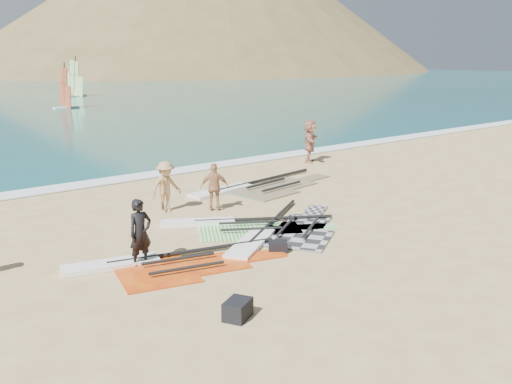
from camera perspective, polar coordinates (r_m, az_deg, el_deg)
ground at (r=14.06m, az=7.41°, el=-7.55°), size 300.00×300.00×0.00m
surf_line at (r=23.88m, az=-14.33°, el=1.03°), size 300.00×1.20×0.04m
headland_main at (r=168.18m, az=-4.68°, el=11.97°), size 143.00×143.00×45.00m
headland_minor at (r=197.50m, az=2.26°, el=12.26°), size 70.00×70.00×28.00m
rig_grey at (r=16.39m, az=2.37°, el=-4.13°), size 5.67×4.21×0.20m
rig_green at (r=17.08m, az=-2.26°, el=-3.40°), size 4.74×3.88×0.20m
rig_orange at (r=21.86m, az=-0.05°, el=0.45°), size 6.57×2.94×0.21m
rig_red at (r=14.22m, az=-9.59°, el=-7.17°), size 5.45×2.80×0.20m
gear_bag_near at (r=11.41m, az=-1.85°, el=-11.65°), size 0.72×0.65×0.37m
gear_bag_far at (r=15.00m, az=2.21°, el=-5.46°), size 0.59×0.57×0.29m
person_wetsuit at (r=14.06m, az=-11.49°, el=-4.06°), size 0.66×0.47×1.69m
beachgoer_mid at (r=18.73m, az=-9.01°, el=0.51°), size 1.13×0.69×1.69m
beachgoer_back at (r=18.74m, az=-4.16°, el=0.49°), size 0.98×0.86×1.59m
beachgoer_right at (r=27.27m, az=5.42°, el=5.10°), size 1.79×1.69×2.02m
windsurfer_centre at (r=56.69m, az=-18.54°, el=9.18°), size 2.35×2.86×4.27m
windsurfer_right at (r=72.28m, az=-17.62°, el=10.16°), size 2.70×3.07×4.74m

